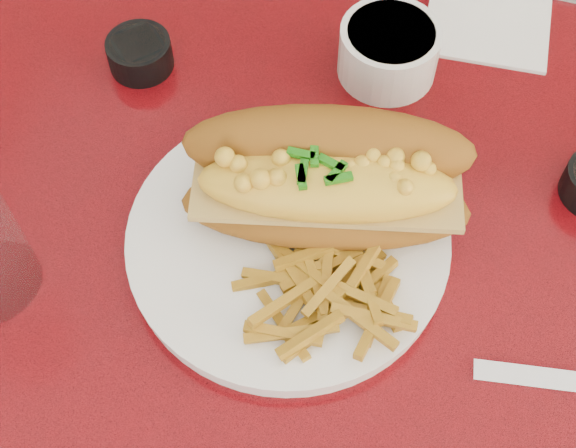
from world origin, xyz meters
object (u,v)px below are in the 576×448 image
(mac_hoagie, at_px, (327,179))
(sauce_cup_left, at_px, (140,53))
(diner_table, at_px, (436,367))
(gravy_ramekin, at_px, (389,50))
(booth_bench_far, at_px, (493,38))
(dinner_plate, at_px, (288,241))
(fork, at_px, (361,238))

(mac_hoagie, relative_size, sauce_cup_left, 3.10)
(diner_table, bearing_deg, gravy_ramekin, 118.07)
(diner_table, height_order, gravy_ramekin, gravy_ramekin)
(booth_bench_far, bearing_deg, sauce_cup_left, -119.84)
(diner_table, bearing_deg, dinner_plate, 178.43)
(booth_bench_far, relative_size, mac_hoagie, 4.45)
(dinner_plate, relative_size, fork, 2.54)
(dinner_plate, bearing_deg, booth_bench_far, 78.70)
(sauce_cup_left, bearing_deg, diner_table, -24.69)
(fork, xyz_separation_m, gravy_ramekin, (-0.03, 0.21, 0.01))
(booth_bench_far, bearing_deg, gravy_ramekin, -102.23)
(booth_bench_far, relative_size, gravy_ramekin, 10.88)
(diner_table, relative_size, booth_bench_far, 1.03)
(booth_bench_far, distance_m, fork, 0.94)
(fork, bearing_deg, dinner_plate, 72.13)
(dinner_plate, xyz_separation_m, fork, (0.06, 0.02, 0.01))
(diner_table, distance_m, booth_bench_far, 0.87)
(dinner_plate, xyz_separation_m, gravy_ramekin, (0.04, 0.23, 0.02))
(gravy_ramekin, relative_size, sauce_cup_left, 1.27)
(diner_table, xyz_separation_m, gravy_ramekin, (-0.12, 0.23, 0.19))
(diner_table, distance_m, mac_hoagie, 0.27)
(mac_hoagie, xyz_separation_m, fork, (0.04, -0.02, -0.05))
(booth_bench_far, height_order, sauce_cup_left, booth_bench_far)
(mac_hoagie, xyz_separation_m, gravy_ramekin, (0.01, 0.19, -0.04))
(diner_table, bearing_deg, booth_bench_far, 90.00)
(mac_hoagie, height_order, gravy_ramekin, mac_hoagie)
(booth_bench_far, height_order, fork, booth_bench_far)
(dinner_plate, xyz_separation_m, mac_hoagie, (0.02, 0.04, 0.06))
(booth_bench_far, xyz_separation_m, mac_hoagie, (-0.14, -0.77, 0.55))
(mac_hoagie, bearing_deg, diner_table, -29.86)
(booth_bench_far, bearing_deg, fork, -97.20)
(diner_table, height_order, sauce_cup_left, sauce_cup_left)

